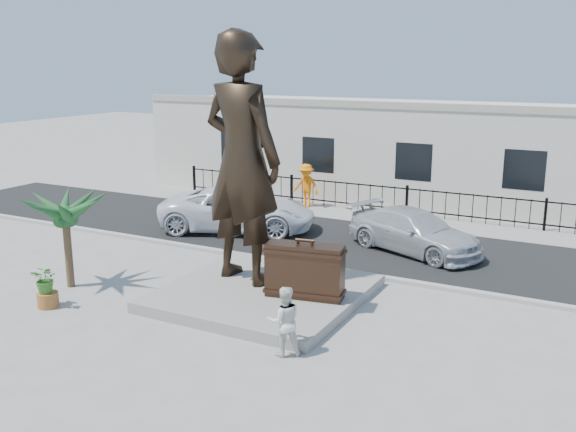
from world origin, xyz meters
The scene contains 16 objects.
ground centered at (0.00, 0.00, 0.00)m, with size 100.00×100.00×0.00m, color #9E9991.
street centered at (0.00, 8.00, 0.01)m, with size 40.00×7.00×0.01m, color black.
curb centered at (0.00, 4.50, 0.06)m, with size 40.00×0.25×0.12m, color #A5A399.
far_sidewalk centered at (0.00, 12.00, 0.01)m, with size 40.00×2.50×0.02m, color #9E9991.
plinth centered at (-0.50, 1.50, 0.15)m, with size 5.20×5.20×0.30m, color gray.
fence centered at (0.00, 12.80, 0.60)m, with size 22.00×0.10×1.20m, color black.
building centered at (0.00, 17.00, 2.20)m, with size 28.00×7.00×4.40m, color silver.
statue centered at (-1.39, 1.92, 3.77)m, with size 2.53×1.66×6.94m, color black.
suitcase centered at (0.79, 1.45, 1.02)m, with size 2.04×0.65×1.44m, color #342116.
tourist centered at (1.65, -1.31, 0.80)m, with size 0.78×0.61×1.61m, color white.
car_white centered at (-5.02, 7.39, 0.83)m, with size 2.72×5.91×1.64m, color white.
car_silver centered at (1.86, 7.76, 0.73)m, with size 2.01×4.94×1.43m, color silver.
worker centered at (-4.48, 12.23, 0.99)m, with size 1.25×0.72×1.94m, color orange.
palm_tree centered at (-5.96, -0.29, 0.00)m, with size 1.80×1.80×3.20m, color #1B4A20, non-canonical shape.
planter centered at (-5.29, -1.74, 0.20)m, with size 0.56×0.56×0.40m, color #A1602A.
shrub centered at (-5.29, -1.74, 0.79)m, with size 0.70×0.61×0.78m, color #357024.
Camera 1 is at (7.89, -12.99, 6.43)m, focal length 40.00 mm.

